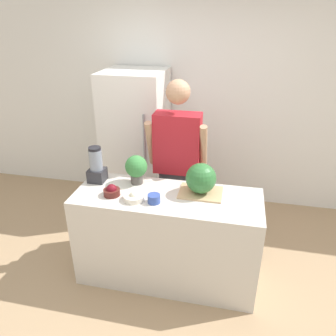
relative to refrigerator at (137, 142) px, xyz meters
name	(u,v)px	position (x,y,z in m)	size (l,w,h in m)	color
ground_plane	(160,298)	(0.66, -1.53, -0.86)	(14.00, 14.00, 0.00)	tan
wall_back	(195,102)	(0.66, 0.41, 0.44)	(8.00, 0.06, 2.60)	white
counter_island	(167,237)	(0.66, -1.22, -0.42)	(1.63, 0.61, 0.89)	beige
refrigerator	(137,142)	(0.00, 0.00, 0.00)	(0.71, 0.75, 1.73)	white
person	(177,165)	(0.63, -0.65, 0.05)	(0.60, 0.28, 1.77)	#333338
cutting_board	(201,193)	(0.93, -1.12, 0.03)	(0.37, 0.28, 0.01)	tan
watermelon	(201,178)	(0.93, -1.12, 0.17)	(0.26, 0.26, 0.26)	#2D6B33
bowl_cherries	(112,191)	(0.19, -1.32, 0.06)	(0.14, 0.14, 0.10)	#511E19
bowl_cream	(134,197)	(0.40, -1.35, 0.05)	(0.18, 0.18, 0.08)	beige
bowl_small_blue	(154,199)	(0.57, -1.36, 0.06)	(0.11, 0.11, 0.07)	#334C9E
blender	(96,166)	(-0.04, -1.09, 0.17)	(0.15, 0.15, 0.34)	#28282D
potted_plant	(136,168)	(0.33, -1.05, 0.18)	(0.20, 0.20, 0.27)	#514C47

